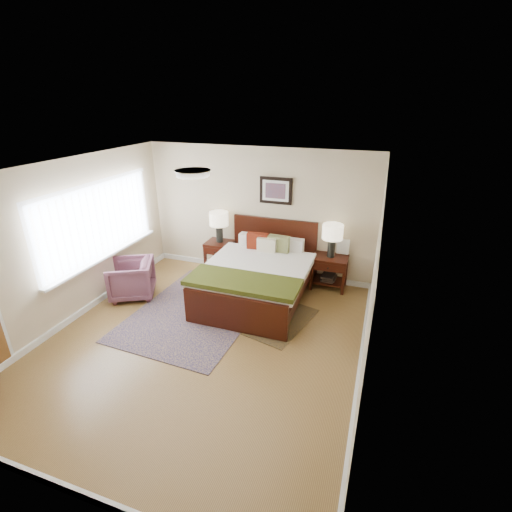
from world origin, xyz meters
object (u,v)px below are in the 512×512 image
nightstand_right (329,269)px  armchair (132,279)px  nightstand_left (220,248)px  rug_persian (197,311)px  lamp_right (333,234)px  lamp_left (219,221)px  bed (258,271)px

nightstand_right → armchair: size_ratio=0.85×
nightstand_left → rug_persian: (0.27, -1.55, -0.51)m
nightstand_left → lamp_right: size_ratio=1.05×
nightstand_left → nightstand_right: nightstand_left is taller
lamp_left → nightstand_left: bearing=-90.0°
nightstand_left → lamp_right: 2.28m
nightstand_right → rug_persian: bearing=-141.3°
rug_persian → nightstand_left: bearing=102.6°
lamp_right → armchair: bearing=-155.7°
nightstand_right → lamp_left: bearing=179.6°
nightstand_left → nightstand_right: bearing=0.2°
lamp_left → lamp_right: lamp_left is taller
nightstand_left → lamp_right: (2.21, 0.02, 0.55)m
bed → nightstand_left: 1.36m
bed → rug_persian: 1.22m
armchair → rug_persian: bearing=58.8°
rug_persian → nightstand_right: bearing=41.6°
nightstand_left → lamp_right: bearing=0.6°
bed → rug_persian: size_ratio=0.82×
armchair → rug_persian: armchair is taller
lamp_left → armchair: size_ratio=0.82×
bed → armchair: bed is taller
lamp_left → rug_persian: size_ratio=0.23×
nightstand_left → armchair: armchair is taller
nightstand_right → lamp_left: 2.32m
bed → rug_persian: bed is taller
lamp_left → armchair: (-1.06, -1.48, -0.74)m
lamp_left → bed: bearing=-37.6°
nightstand_left → lamp_left: 0.56m
nightstand_right → lamp_right: bearing=90.0°
nightstand_right → rug_persian: (-1.95, -1.56, -0.38)m
armchair → nightstand_right: bearing=87.0°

